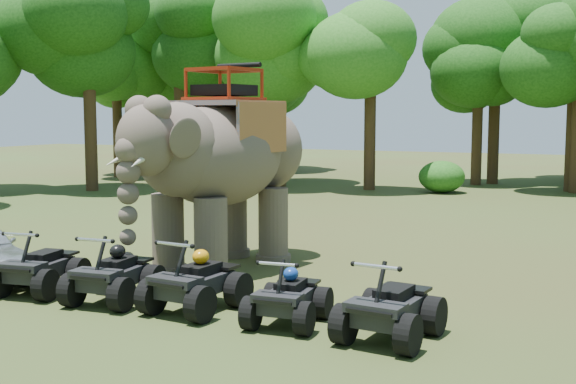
# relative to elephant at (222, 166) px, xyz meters

# --- Properties ---
(ground) EXTENTS (110.00, 110.00, 0.00)m
(ground) POSITION_rel_elephant_xyz_m (1.85, -1.55, -2.38)
(ground) COLOR #47381E
(ground) RESTS_ON ground
(elephant) EXTENTS (3.33, 5.98, 4.76)m
(elephant) POSITION_rel_elephant_xyz_m (0.00, 0.00, 0.00)
(elephant) COLOR brown
(elephant) RESTS_ON ground
(atv_0) EXTENTS (1.55, 1.95, 1.32)m
(atv_0) POSITION_rel_elephant_xyz_m (-2.17, -3.64, -1.72)
(atv_0) COLOR black
(atv_0) RESTS_ON ground
(atv_1) EXTENTS (1.48, 1.92, 1.34)m
(atv_1) POSITION_rel_elephant_xyz_m (-0.36, -3.60, -1.71)
(atv_1) COLOR black
(atv_1) RESTS_ON ground
(atv_2) EXTENTS (1.51, 1.96, 1.37)m
(atv_2) POSITION_rel_elephant_xyz_m (1.42, -3.49, -1.69)
(atv_2) COLOR black
(atv_2) RESTS_ON ground
(atv_3) EXTENTS (1.29, 1.69, 1.19)m
(atv_3) POSITION_rel_elephant_xyz_m (3.32, -3.57, -1.78)
(atv_3) COLOR black
(atv_3) RESTS_ON ground
(atv_4) EXTENTS (1.50, 1.94, 1.34)m
(atv_4) POSITION_rel_elephant_xyz_m (5.15, -3.66, -1.71)
(atv_4) COLOR black
(atv_4) RESTS_ON ground
(tree_0) EXTENTS (5.31, 5.31, 7.59)m
(tree_0) POSITION_rel_elephant_xyz_m (1.85, 22.65, 1.42)
(tree_0) COLOR #195114
(tree_0) RESTS_ON ground
(tree_23) EXTENTS (6.47, 6.47, 9.24)m
(tree_23) POSITION_rel_elephant_xyz_m (-14.08, 12.31, 2.24)
(tree_23) COLOR #195114
(tree_23) RESTS_ON ground
(tree_24) EXTENTS (6.59, 6.59, 9.42)m
(tree_24) POSITION_rel_elephant_xyz_m (-12.74, 17.83, 2.33)
(tree_24) COLOR #195114
(tree_24) RESTS_ON ground
(tree_25) EXTENTS (6.50, 6.50, 9.29)m
(tree_25) POSITION_rel_elephant_xyz_m (-6.90, 17.87, 2.27)
(tree_25) COLOR #195114
(tree_25) RESTS_ON ground
(tree_26) EXTENTS (5.75, 5.75, 8.21)m
(tree_26) POSITION_rel_elephant_xyz_m (-2.35, 18.14, 1.73)
(tree_26) COLOR #195114
(tree_26) RESTS_ON ground
(tree_28) EXTENTS (5.88, 5.88, 8.40)m
(tree_28) POSITION_rel_elephant_xyz_m (-11.67, 26.72, 1.82)
(tree_28) COLOR #195114
(tree_28) RESTS_ON ground
(tree_29) EXTENTS (6.44, 6.44, 9.20)m
(tree_29) POSITION_rel_elephant_xyz_m (6.04, 28.15, 2.22)
(tree_29) COLOR #195114
(tree_29) RESTS_ON ground
(tree_31) EXTENTS (5.57, 5.57, 7.96)m
(tree_31) POSITION_rel_elephant_xyz_m (-17.55, 18.77, 1.60)
(tree_31) COLOR #195114
(tree_31) RESTS_ON ground
(tree_33) EXTENTS (6.45, 6.45, 9.21)m
(tree_33) POSITION_rel_elephant_xyz_m (-11.97, 21.40, 2.23)
(tree_33) COLOR #195114
(tree_33) RESTS_ON ground
(tree_34) EXTENTS (4.90, 4.90, 7.01)m
(tree_34) POSITION_rel_elephant_xyz_m (-18.13, 24.51, 1.12)
(tree_34) COLOR #195114
(tree_34) RESTS_ON ground
(tree_35) EXTENTS (6.32, 6.32, 9.03)m
(tree_35) POSITION_rel_elephant_xyz_m (2.52, 23.64, 2.14)
(tree_35) COLOR #195114
(tree_35) RESTS_ON ground
(tree_36) EXTENTS (5.00, 5.00, 7.15)m
(tree_36) POSITION_rel_elephant_xyz_m (-14.10, 26.12, 1.20)
(tree_36) COLOR #195114
(tree_36) RESTS_ON ground
(tree_37) EXTENTS (5.86, 5.86, 8.37)m
(tree_37) POSITION_rel_elephant_xyz_m (-13.69, 22.11, 1.81)
(tree_37) COLOR #195114
(tree_37) RESTS_ON ground
(tree_40) EXTENTS (6.16, 6.16, 8.80)m
(tree_40) POSITION_rel_elephant_xyz_m (6.41, 21.27, 2.02)
(tree_40) COLOR #195114
(tree_40) RESTS_ON ground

